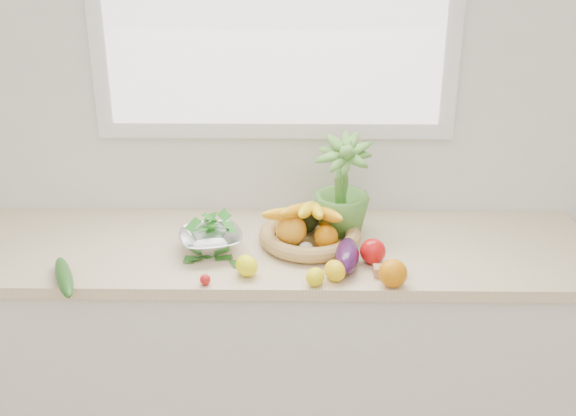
{
  "coord_description": "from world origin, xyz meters",
  "views": [
    {
      "loc": [
        0.08,
        -0.3,
        2.05
      ],
      "look_at": [
        0.05,
        1.93,
        1.05
      ],
      "focal_mm": 45.0,
      "sensor_mm": 36.0,
      "label": 1
    }
  ],
  "objects_px": {
    "apple": "(373,251)",
    "eggplant": "(347,255)",
    "cucumber": "(64,277)",
    "colander_with_spinach": "(210,236)",
    "potted_herb": "(342,186)",
    "fruit_basket": "(309,230)"
  },
  "relations": [
    {
      "from": "eggplant",
      "to": "colander_with_spinach",
      "type": "distance_m",
      "value": 0.47
    },
    {
      "from": "potted_herb",
      "to": "fruit_basket",
      "type": "relative_size",
      "value": 0.84
    },
    {
      "from": "apple",
      "to": "colander_with_spinach",
      "type": "height_order",
      "value": "colander_with_spinach"
    },
    {
      "from": "potted_herb",
      "to": "colander_with_spinach",
      "type": "bearing_deg",
      "value": -162.54
    },
    {
      "from": "eggplant",
      "to": "fruit_basket",
      "type": "bearing_deg",
      "value": 126.38
    },
    {
      "from": "fruit_basket",
      "to": "potted_herb",
      "type": "bearing_deg",
      "value": 33.68
    },
    {
      "from": "cucumber",
      "to": "potted_herb",
      "type": "bearing_deg",
      "value": 22.5
    },
    {
      "from": "apple",
      "to": "eggplant",
      "type": "height_order",
      "value": "apple"
    },
    {
      "from": "colander_with_spinach",
      "to": "eggplant",
      "type": "bearing_deg",
      "value": -12.53
    },
    {
      "from": "cucumber",
      "to": "colander_with_spinach",
      "type": "bearing_deg",
      "value": 27.34
    },
    {
      "from": "potted_herb",
      "to": "fruit_basket",
      "type": "height_order",
      "value": "potted_herb"
    },
    {
      "from": "apple",
      "to": "colander_with_spinach",
      "type": "bearing_deg",
      "value": 172.16
    },
    {
      "from": "apple",
      "to": "cucumber",
      "type": "height_order",
      "value": "apple"
    },
    {
      "from": "apple",
      "to": "potted_herb",
      "type": "distance_m",
      "value": 0.28
    },
    {
      "from": "cucumber",
      "to": "potted_herb",
      "type": "distance_m",
      "value": 0.98
    },
    {
      "from": "apple",
      "to": "eggplant",
      "type": "relative_size",
      "value": 0.42
    },
    {
      "from": "cucumber",
      "to": "fruit_basket",
      "type": "distance_m",
      "value": 0.83
    },
    {
      "from": "cucumber",
      "to": "apple",
      "type": "bearing_deg",
      "value": 8.73
    },
    {
      "from": "fruit_basket",
      "to": "eggplant",
      "type": "bearing_deg",
      "value": -53.62
    },
    {
      "from": "apple",
      "to": "colander_with_spinach",
      "type": "distance_m",
      "value": 0.55
    },
    {
      "from": "eggplant",
      "to": "colander_with_spinach",
      "type": "bearing_deg",
      "value": 167.47
    },
    {
      "from": "apple",
      "to": "eggplant",
      "type": "bearing_deg",
      "value": -162.75
    }
  ]
}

